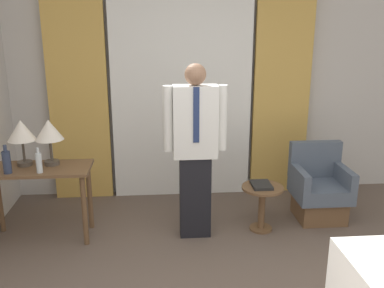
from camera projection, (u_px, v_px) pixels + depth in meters
The scene contains 13 objects.
wall_back at pixel (181, 86), 5.19m from camera, with size 10.00×0.06×2.70m.
curtain_sheer_center at pixel (182, 92), 5.08m from camera, with size 1.66×0.06×2.58m.
curtain_drape_left at pixel (78, 94), 4.99m from camera, with size 0.68×0.06×2.58m.
curtain_drape_right at pixel (282, 91), 5.18m from camera, with size 0.68×0.06×2.58m.
desk at pixel (38, 181), 4.17m from camera, with size 1.03×0.47×0.75m.
table_lamp_left at pixel (21, 132), 4.11m from camera, with size 0.27×0.27×0.46m.
table_lamp_right at pixel (49, 132), 4.13m from camera, with size 0.27×0.27×0.46m.
bottle_near_edge at pixel (39, 162), 3.97m from camera, with size 0.06×0.06×0.24m.
bottle_by_lamp at pixel (7, 162), 3.95m from camera, with size 0.08×0.08×0.27m.
person at pixel (195, 146), 4.13m from camera, with size 0.61×0.21×1.74m.
armchair at pixel (319, 191), 4.70m from camera, with size 0.58×0.55×0.82m.
side_table at pixel (262, 200), 4.41m from camera, with size 0.43×0.43×0.48m.
book at pixel (261, 185), 4.38m from camera, with size 0.20×0.25×0.03m.
Camera 1 is at (-0.30, -2.38, 2.13)m, focal length 40.00 mm.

